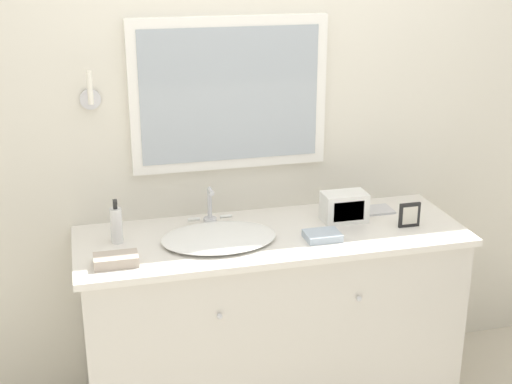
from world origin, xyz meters
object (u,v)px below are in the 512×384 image
Objects in this scene: sink_basin at (219,236)px; picture_frame at (410,215)px; soap_bottle at (116,225)px; appliance_box at (344,207)px.

sink_basin is 0.87m from picture_frame.
soap_bottle reaches higher than picture_frame.
sink_basin reaches higher than appliance_box.
sink_basin is 2.47× the size of appliance_box.
soap_bottle reaches higher than sink_basin.
soap_bottle is at bearing 168.15° from sink_basin.
sink_basin reaches higher than picture_frame.
soap_bottle is 0.97× the size of appliance_box.
appliance_box is at bearing -0.49° from soap_bottle.
picture_frame is (0.87, -0.06, 0.04)m from sink_basin.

